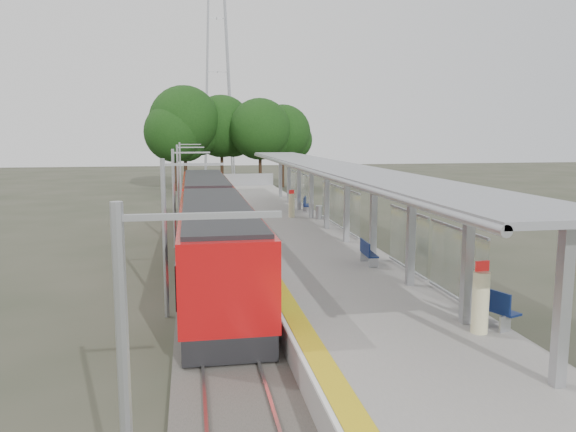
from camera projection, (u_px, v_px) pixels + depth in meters
The scene contains 16 objects.
ground at pixel (425, 395), 13.43m from camera, with size 200.00×200.00×0.00m, color #474438.
trackbed at pixel (208, 241), 32.13m from camera, with size 3.00×70.00×0.24m, color #59544C.
platform at pixel (285, 232), 32.85m from camera, with size 6.00×50.00×1.00m, color gray.
tactile_strip at pixel (241, 225), 32.33m from camera, with size 0.60×50.00×0.02m, color yellow.
end_fence at pixel (244, 180), 57.00m from camera, with size 6.00×0.10×1.20m, color #9EA0A5.
train at pixel (210, 219), 27.62m from camera, with size 2.74×27.60×3.62m.
canopy at pixel (328, 173), 28.87m from camera, with size 3.27×38.00×3.66m.
pylon at pixel (217, 45), 81.64m from camera, with size 8.00×4.00×38.00m, color #9EA0A5, non-canonical shape.
tree_cluster at pixel (221, 127), 62.85m from camera, with size 18.75×10.19×11.48m.
catenary_masts at pixel (175, 195), 30.46m from camera, with size 2.08×48.16×5.40m.
bench_near at pixel (490, 305), 15.36m from camera, with size 0.98×1.58×1.04m.
bench_mid at pixel (367, 252), 22.50m from camera, with size 0.50×1.43×0.96m.
bench_far at pixel (306, 204), 37.66m from camera, with size 0.88×1.56×1.02m.
info_pillar_near at pixel (480, 302), 14.70m from camera, with size 0.44×0.44×1.94m.
info_pillar_far at pixel (292, 205), 35.17m from camera, with size 0.39×0.39×1.74m.
litter_bin at pixel (319, 212), 34.48m from camera, with size 0.41×0.41×0.84m, color #9EA0A5.
Camera 1 is at (-5.43, -11.90, 6.20)m, focal length 35.00 mm.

